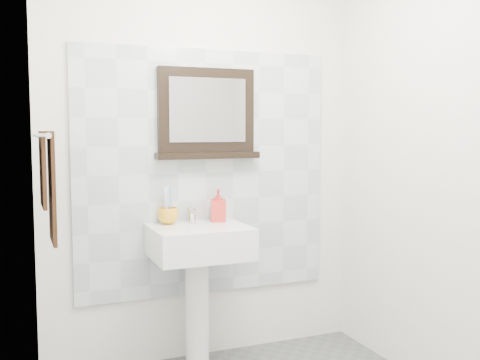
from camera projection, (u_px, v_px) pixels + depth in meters
name	position (u px, v px, depth m)	size (l,w,h in m)	color
back_wall	(205.00, 157.00, 3.46)	(2.00, 0.01, 2.50)	silver
left_wall	(43.00, 175.00, 2.07)	(0.01, 2.20, 2.50)	silver
right_wall	(463.00, 163.00, 2.82)	(0.01, 2.20, 2.50)	silver
splashback	(206.00, 173.00, 3.45)	(1.60, 0.02, 1.50)	silver
pedestal_sink	(199.00, 257.00, 3.26)	(0.55, 0.44, 0.96)	white
toothbrush_cup	(168.00, 216.00, 3.31)	(0.12, 0.12, 0.10)	orange
toothbrushes	(167.00, 203.00, 3.30)	(0.05, 0.04, 0.21)	white
soap_dispenser	(218.00, 205.00, 3.40)	(0.09, 0.09, 0.20)	red
framed_mirror	(207.00, 116.00, 3.40)	(0.64, 0.11, 0.55)	black
towel_bar	(45.00, 135.00, 2.72)	(0.07, 0.40, 0.03)	silver
hand_towel	(48.00, 178.00, 2.75)	(0.06, 0.30, 0.55)	black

